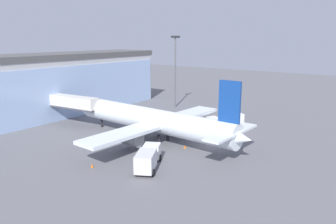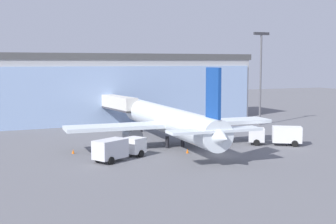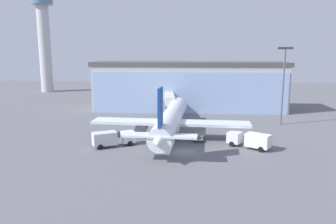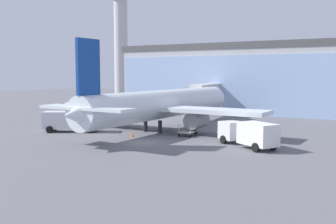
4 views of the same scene
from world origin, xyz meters
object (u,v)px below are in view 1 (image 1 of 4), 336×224
object	(u,v)px
catering_truck	(148,158)
jet_bridge	(68,102)
baggage_cart	(183,133)
safety_cone_nose	(185,147)
airplane	(154,120)
fuel_truck	(226,121)
safety_cone_wingtip	(92,165)
apron_light_mast	(175,65)

from	to	relation	value
catering_truck	jet_bridge	bearing A→B (deg)	44.85
baggage_cart	safety_cone_nose	xyz separation A→B (m)	(-5.35, -4.06, -0.23)
airplane	safety_cone_nose	world-z (taller)	airplane
fuel_truck	safety_cone_nose	world-z (taller)	fuel_truck
safety_cone_wingtip	baggage_cart	bearing A→B (deg)	-4.27
jet_bridge	apron_light_mast	size ratio (longest dim) A/B	0.82
jet_bridge	safety_cone_wingtip	world-z (taller)	jet_bridge
fuel_truck	safety_cone_wingtip	world-z (taller)	fuel_truck
airplane	catering_truck	distance (m)	12.01
airplane	catering_truck	bearing A→B (deg)	127.80
catering_truck	safety_cone_nose	distance (m)	9.51
fuel_truck	safety_cone_nose	distance (m)	14.24
jet_bridge	safety_cone_wingtip	bearing A→B (deg)	143.77
catering_truck	fuel_truck	xyz separation A→B (m)	(23.60, 0.99, 0.00)
catering_truck	fuel_truck	world-z (taller)	same
safety_cone_wingtip	jet_bridge	bearing A→B (deg)	60.28
catering_truck	apron_light_mast	bearing A→B (deg)	1.48
jet_bridge	baggage_cart	world-z (taller)	jet_bridge
apron_light_mast	safety_cone_wingtip	bearing A→B (deg)	-159.96
apron_light_mast	safety_cone_wingtip	world-z (taller)	apron_light_mast
baggage_cart	fuel_truck	bearing A→B (deg)	-119.86
airplane	catering_truck	world-z (taller)	airplane
jet_bridge	safety_cone_nose	bearing A→B (deg)	177.12
apron_light_mast	fuel_truck	bearing A→B (deg)	-117.56
apron_light_mast	safety_cone_nose	size ratio (longest dim) A/B	31.09
airplane	safety_cone_nose	distance (m)	7.05
airplane	fuel_truck	xyz separation A→B (m)	(13.95, -5.89, -1.95)
jet_bridge	fuel_truck	size ratio (longest dim) A/B	1.92
catering_truck	baggage_cart	size ratio (longest dim) A/B	2.50
airplane	catering_truck	size ratio (longest dim) A/B	4.72
catering_truck	safety_cone_nose	xyz separation A→B (m)	(9.42, 0.58, -1.19)
jet_bridge	fuel_truck	xyz separation A→B (m)	(15.86, -25.97, -2.89)
jet_bridge	catering_truck	size ratio (longest dim) A/B	1.89
jet_bridge	baggage_cart	distance (m)	23.72
jet_bridge	fuel_truck	world-z (taller)	jet_bridge
apron_light_mast	fuel_truck	xyz separation A→B (m)	(-9.79, -18.77, -8.79)
baggage_cart	safety_cone_nose	world-z (taller)	baggage_cart
jet_bridge	safety_cone_wingtip	size ratio (longest dim) A/B	25.59
safety_cone_nose	safety_cone_wingtip	xyz separation A→B (m)	(-13.61, 5.47, 0.00)
catering_truck	baggage_cart	world-z (taller)	catering_truck
jet_bridge	airplane	bearing A→B (deg)	178.92
catering_truck	baggage_cart	xyz separation A→B (m)	(14.77, 4.63, -0.97)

